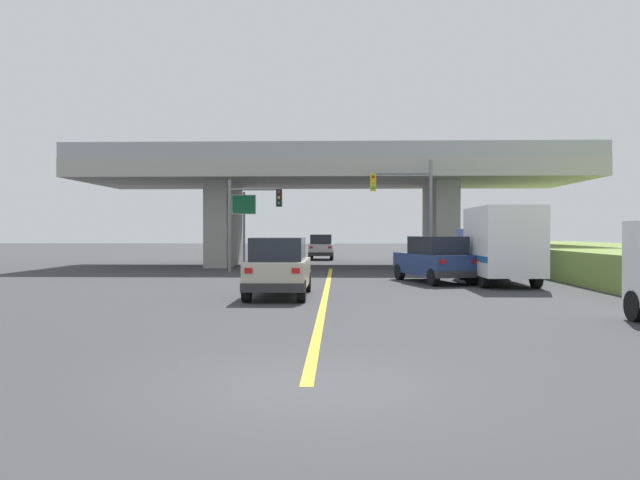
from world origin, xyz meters
name	(u,v)px	position (x,y,z in m)	size (l,w,h in m)	color
ground	(332,266)	(0.00, 31.20, 0.00)	(160.00, 160.00, 0.00)	#353538
overpass_bridge	(332,185)	(0.00, 31.20, 5.32)	(31.72, 10.23, 7.42)	#A8A59E
lane_divider_stripe	(326,291)	(0.00, 14.04, 0.00)	(0.20, 28.08, 0.01)	yellow
suv_lead	(279,267)	(-1.56, 11.98, 1.01)	(1.99, 4.55, 2.02)	#B7B29E
suv_crossing	(435,259)	(4.67, 18.09, 1.01)	(3.24, 5.02, 2.02)	navy
box_truck	(498,245)	(7.23, 17.35, 1.68)	(2.33, 6.53, 3.24)	navy
sedan_oncoming	(321,247)	(-0.94, 40.35, 1.01)	(1.95, 4.28, 2.02)	silver
traffic_signal_nearside	(411,201)	(4.48, 25.25, 3.93)	(3.44, 0.36, 6.19)	slate
traffic_signal_farside	(248,212)	(-4.53, 24.88, 3.30)	(2.99, 0.36, 5.11)	slate
highway_sign	(244,213)	(-5.26, 27.97, 3.37)	(1.46, 0.17, 4.62)	slate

